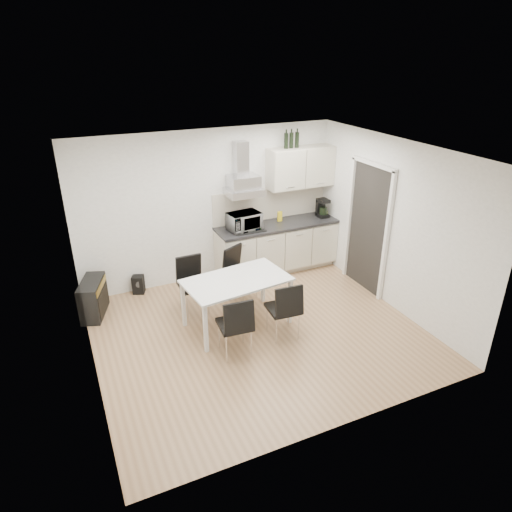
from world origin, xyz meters
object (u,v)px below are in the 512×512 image
(kitchenette, at_px, (278,227))
(chair_near_left, at_px, (235,325))
(chair_near_right, at_px, (283,309))
(floor_speaker, at_px, (138,284))
(guitar_amp, at_px, (93,298))
(dining_table, at_px, (237,284))
(chair_far_right, at_px, (242,274))
(chair_far_left, at_px, (193,286))

(kitchenette, distance_m, chair_near_left, 2.67)
(chair_near_right, bearing_deg, floor_speaker, 131.39)
(chair_near_right, distance_m, guitar_amp, 2.92)
(dining_table, bearing_deg, chair_near_left, -121.64)
(chair_far_right, distance_m, chair_near_left, 1.47)
(kitchenette, xyz_separation_m, chair_near_right, (-0.91, -1.95, -0.39))
(chair_near_right, bearing_deg, chair_far_left, 132.61)
(kitchenette, distance_m, floor_speaker, 2.61)
(dining_table, bearing_deg, chair_far_left, 119.67)
(kitchenette, xyz_separation_m, floor_speaker, (-2.52, 0.17, -0.68))
(floor_speaker, bearing_deg, chair_far_left, -31.37)
(chair_far_right, xyz_separation_m, chair_near_right, (0.11, -1.22, 0.00))
(chair_far_left, distance_m, floor_speaker, 1.20)
(chair_far_left, height_order, chair_near_left, same)
(kitchenette, height_order, floor_speaker, kitchenette)
(kitchenette, bearing_deg, chair_near_left, -129.34)
(chair_far_right, bearing_deg, dining_table, 35.23)
(kitchenette, relative_size, chair_far_left, 2.86)
(chair_near_left, relative_size, floor_speaker, 2.83)
(chair_far_right, relative_size, chair_near_right, 1.00)
(guitar_amp, bearing_deg, floor_speaker, 47.61)
(guitar_amp, relative_size, floor_speaker, 2.39)
(dining_table, bearing_deg, kitchenette, 38.62)
(chair_far_right, height_order, floor_speaker, chair_far_right)
(kitchenette, distance_m, chair_near_right, 2.19)
(floor_speaker, bearing_deg, kitchenette, 19.12)
(kitchenette, relative_size, floor_speaker, 8.11)
(dining_table, xyz_separation_m, floor_speaker, (-1.14, 1.57, -0.52))
(dining_table, xyz_separation_m, chair_far_left, (-0.46, 0.62, -0.23))
(guitar_amp, bearing_deg, dining_table, -12.25)
(kitchenette, xyz_separation_m, guitar_amp, (-3.27, -0.24, -0.54))
(chair_near_right, xyz_separation_m, guitar_amp, (-2.36, 1.71, -0.15))
(guitar_amp, xyz_separation_m, floor_speaker, (0.75, 0.40, -0.13))
(chair_far_left, bearing_deg, dining_table, 125.31)
(dining_table, xyz_separation_m, guitar_amp, (-1.89, 1.16, -0.39))
(chair_near_left, height_order, guitar_amp, chair_near_left)
(kitchenette, height_order, guitar_amp, kitchenette)
(kitchenette, height_order, chair_far_left, kitchenette)
(chair_near_left, distance_m, chair_near_right, 0.77)
(chair_far_right, relative_size, floor_speaker, 2.83)
(chair_far_left, bearing_deg, floor_speaker, -55.49)
(dining_table, distance_m, floor_speaker, 2.01)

